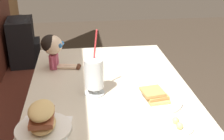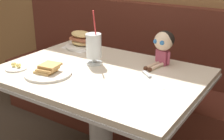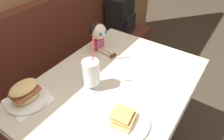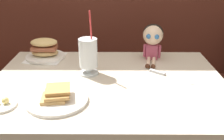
{
  "view_description": "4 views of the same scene",
  "coord_description": "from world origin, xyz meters",
  "px_view_note": "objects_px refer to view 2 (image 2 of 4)",
  "views": [
    {
      "loc": [
        -1.32,
        0.32,
        1.43
      ],
      "look_at": [
        0.08,
        0.15,
        0.78
      ],
      "focal_mm": 46.63,
      "sensor_mm": 36.0,
      "label": 1
    },
    {
      "loc": [
        0.89,
        -1.06,
        1.34
      ],
      "look_at": [
        0.1,
        0.15,
        0.78
      ],
      "focal_mm": 48.01,
      "sensor_mm": 36.0,
      "label": 2
    },
    {
      "loc": [
        -0.71,
        -0.3,
        1.53
      ],
      "look_at": [
        0.04,
        0.22,
        0.8
      ],
      "focal_mm": 32.15,
      "sensor_mm": 36.0,
      "label": 3
    },
    {
      "loc": [
        0.02,
        -0.92,
        1.27
      ],
      "look_at": [
        0.02,
        0.24,
        0.77
      ],
      "focal_mm": 41.7,
      "sensor_mm": 36.0,
      "label": 4
    }
  ],
  "objects_px": {
    "butter_saucer": "(16,67)",
    "seated_doll": "(164,43)",
    "sandwich_plate": "(81,41)",
    "toast_plate": "(48,72)",
    "milkshake_glass": "(94,47)",
    "butter_knife": "(149,77)"
  },
  "relations": [
    {
      "from": "butter_saucer",
      "to": "seated_doll",
      "type": "relative_size",
      "value": 0.53
    },
    {
      "from": "sandwich_plate",
      "to": "seated_doll",
      "type": "relative_size",
      "value": 0.99
    },
    {
      "from": "toast_plate",
      "to": "butter_saucer",
      "type": "bearing_deg",
      "value": -169.63
    },
    {
      "from": "toast_plate",
      "to": "milkshake_glass",
      "type": "xyz_separation_m",
      "value": [
        0.1,
        0.27,
        0.09
      ]
    },
    {
      "from": "milkshake_glass",
      "to": "seated_doll",
      "type": "relative_size",
      "value": 1.39
    },
    {
      "from": "toast_plate",
      "to": "butter_knife",
      "type": "relative_size",
      "value": 1.29
    },
    {
      "from": "sandwich_plate",
      "to": "butter_saucer",
      "type": "distance_m",
      "value": 0.53
    },
    {
      "from": "toast_plate",
      "to": "sandwich_plate",
      "type": "relative_size",
      "value": 1.11
    },
    {
      "from": "toast_plate",
      "to": "butter_knife",
      "type": "xyz_separation_m",
      "value": [
        0.47,
        0.26,
        -0.01
      ]
    },
    {
      "from": "butter_knife",
      "to": "seated_doll",
      "type": "distance_m",
      "value": 0.26
    },
    {
      "from": "toast_plate",
      "to": "seated_doll",
      "type": "height_order",
      "value": "seated_doll"
    },
    {
      "from": "sandwich_plate",
      "to": "butter_knife",
      "type": "height_order",
      "value": "sandwich_plate"
    },
    {
      "from": "seated_doll",
      "to": "butter_knife",
      "type": "bearing_deg",
      "value": -82.7
    },
    {
      "from": "toast_plate",
      "to": "milkshake_glass",
      "type": "relative_size",
      "value": 0.79
    },
    {
      "from": "butter_saucer",
      "to": "butter_knife",
      "type": "distance_m",
      "value": 0.74
    },
    {
      "from": "toast_plate",
      "to": "butter_saucer",
      "type": "distance_m",
      "value": 0.21
    },
    {
      "from": "toast_plate",
      "to": "seated_doll",
      "type": "distance_m",
      "value": 0.66
    },
    {
      "from": "toast_plate",
      "to": "milkshake_glass",
      "type": "height_order",
      "value": "milkshake_glass"
    },
    {
      "from": "butter_knife",
      "to": "seated_doll",
      "type": "height_order",
      "value": "seated_doll"
    },
    {
      "from": "butter_saucer",
      "to": "butter_knife",
      "type": "height_order",
      "value": "butter_saucer"
    },
    {
      "from": "milkshake_glass",
      "to": "seated_doll",
      "type": "distance_m",
      "value": 0.4
    },
    {
      "from": "sandwich_plate",
      "to": "butter_saucer",
      "type": "xyz_separation_m",
      "value": [
        -0.05,
        -0.53,
        -0.04
      ]
    }
  ]
}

